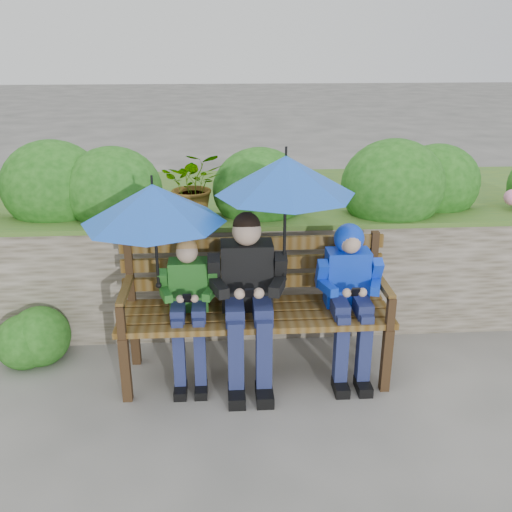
{
  "coord_description": "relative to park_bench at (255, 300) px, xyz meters",
  "views": [
    {
      "loc": [
        -0.27,
        -3.8,
        2.45
      ],
      "look_at": [
        0.0,
        0.1,
        0.95
      ],
      "focal_mm": 40.0,
      "sensor_mm": 36.0,
      "label": 1
    }
  ],
  "objects": [
    {
      "name": "boy_right",
      "position": [
        0.7,
        -0.08,
        0.12
      ],
      "size": [
        0.48,
        0.58,
        1.18
      ],
      "color": "#0330D4",
      "rests_on": "ground"
    },
    {
      "name": "boy_left",
      "position": [
        -0.49,
        -0.09,
        0.04
      ],
      "size": [
        0.43,
        0.49,
        1.11
      ],
      "color": "#225C1F",
      "rests_on": "ground"
    },
    {
      "name": "umbrella_left",
      "position": [
        -0.7,
        -0.1,
        0.79
      ],
      "size": [
        1.0,
        1.0,
        0.83
      ],
      "color": "blue",
      "rests_on": "ground"
    },
    {
      "name": "umbrella_right",
      "position": [
        0.21,
        -0.09,
        0.97
      ],
      "size": [
        0.98,
        0.98,
        0.98
      ],
      "color": "blue",
      "rests_on": "ground"
    },
    {
      "name": "boy_middle",
      "position": [
        -0.06,
        -0.11,
        0.12
      ],
      "size": [
        0.57,
        0.66,
        1.29
      ],
      "color": "black",
      "rests_on": "ground"
    },
    {
      "name": "garden_backdrop",
      "position": [
        -0.1,
        1.54,
        -0.0
      ],
      "size": [
        8.0,
        2.87,
        1.76
      ],
      "color": "brown",
      "rests_on": "ground"
    },
    {
      "name": "park_bench",
      "position": [
        0.0,
        0.0,
        0.0
      ],
      "size": [
        2.02,
        0.59,
        1.06
      ],
      "color": "#352313",
      "rests_on": "ground"
    },
    {
      "name": "ground",
      "position": [
        0.01,
        -0.08,
        -0.6
      ],
      "size": [
        60.0,
        60.0,
        0.0
      ],
      "primitive_type": "plane",
      "color": "#5A5954",
      "rests_on": "ground"
    }
  ]
}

